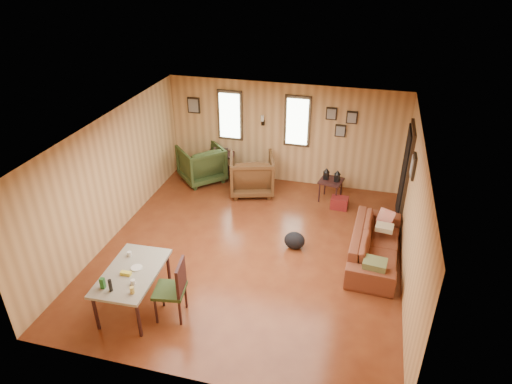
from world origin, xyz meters
TOP-DOWN VIEW (x-y plane):
  - room at (0.17, 0.27)m, footprint 5.54×6.04m
  - sofa at (2.25, 0.34)m, footprint 0.72×2.14m
  - recliner_brown at (-0.58, 2.24)m, footprint 1.20×1.16m
  - recliner_green at (-1.91, 2.50)m, footprint 1.29×1.29m
  - end_table at (-1.49, 2.82)m, footprint 0.72×0.68m
  - side_table at (1.22, 2.31)m, footprint 0.57×0.57m
  - cooler at (1.47, 2.00)m, footprint 0.38×0.28m
  - backpack at (0.78, 0.29)m, footprint 0.41×0.31m
  - sofa_pillows at (2.33, 0.18)m, footprint 0.52×1.65m
  - dining_table at (-1.38, -1.91)m, footprint 0.87×1.38m
  - dining_chair at (-0.66, -1.94)m, footprint 0.52×0.52m

SIDE VIEW (x-z plane):
  - cooler at x=1.47m, z-range 0.00..0.26m
  - backpack at x=0.78m, z-range 0.00..0.34m
  - sofa at x=2.25m, z-range 0.00..0.82m
  - end_table at x=-1.49m, z-range 0.05..0.82m
  - recliner_green at x=-1.91m, z-range 0.00..0.97m
  - sofa_pillows at x=2.33m, z-range 0.33..0.67m
  - recliner_brown at x=-0.58m, z-range 0.00..1.00m
  - side_table at x=1.22m, z-range 0.14..0.91m
  - dining_chair at x=-0.66m, z-range 0.06..1.08m
  - dining_table at x=-1.38m, z-range 0.18..1.07m
  - room at x=0.17m, z-range -0.02..2.43m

